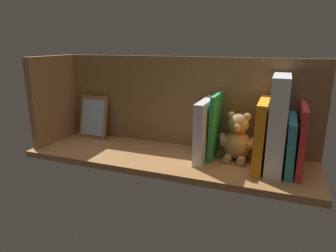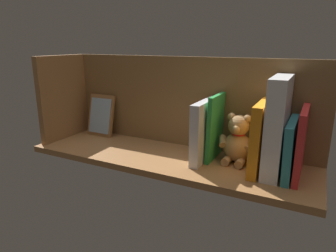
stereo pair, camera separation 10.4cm
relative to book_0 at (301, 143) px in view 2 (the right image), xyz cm
name	(u,v)px [view 2 (the right image)]	position (x,y,z in cm)	size (l,w,h in cm)	color
ground_plane	(168,158)	(42.76, 2.18, -11.49)	(101.52, 30.70, 2.20)	#9E6B3D
shelf_back_panel	(184,102)	(42.76, -10.92, 6.60)	(101.52, 1.50, 33.98)	brown
shelf_side_divider	(63,97)	(91.52, 2.18, 6.60)	(2.40, 24.70, 33.98)	#9E6B3D
book_0	(301,143)	(0.00, 0.00, 0.00)	(1.83, 19.53, 20.77)	red
book_1	(291,148)	(2.71, 0.15, -1.88)	(2.33, 19.83, 17.01)	teal
dictionary_thick_white	(277,126)	(7.05, 0.16, 4.42)	(5.07, 19.64, 29.60)	white
book_2	(260,137)	(11.68, 0.26, 0.51)	(2.94, 20.05, 21.79)	orange
teddy_bear	(238,141)	(19.31, -2.77, -3.07)	(13.48, 10.71, 16.62)	tan
book_3	(215,127)	(27.17, -2.64, 0.77)	(1.46, 14.25, 22.31)	green
book_4	(204,131)	(30.08, -0.07, -0.13)	(3.08, 19.38, 20.51)	silver
picture_frame_leaning	(101,115)	(79.76, -6.74, -1.76)	(12.42, 5.36, 17.53)	#9E6B3D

